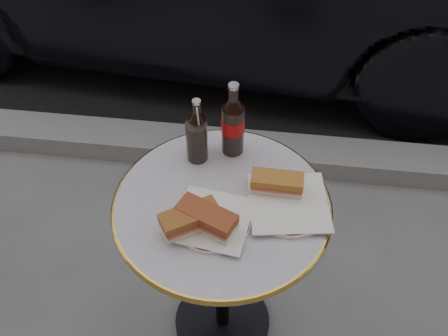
# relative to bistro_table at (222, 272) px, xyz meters

# --- Properties ---
(ground) EXTENTS (80.00, 80.00, 0.00)m
(ground) POSITION_rel_bistro_table_xyz_m (0.00, 0.00, -0.37)
(ground) COLOR slate
(ground) RESTS_ON ground
(curb) EXTENTS (40.00, 0.20, 0.12)m
(curb) POSITION_rel_bistro_table_xyz_m (0.00, 0.90, -0.32)
(curb) COLOR gray
(curb) RESTS_ON ground
(bistro_table) EXTENTS (0.62, 0.62, 0.73)m
(bistro_table) POSITION_rel_bistro_table_xyz_m (0.00, 0.00, 0.00)
(bistro_table) COLOR #BAB2C4
(bistro_table) RESTS_ON ground
(plate_left) EXTENTS (0.26, 0.26, 0.01)m
(plate_left) POSITION_rel_bistro_table_xyz_m (-0.02, -0.07, 0.37)
(plate_left) COLOR white
(plate_left) RESTS_ON bistro_table
(plate_right) EXTENTS (0.23, 0.23, 0.01)m
(plate_right) POSITION_rel_bistro_table_xyz_m (0.19, 0.01, 0.37)
(plate_right) COLOR white
(plate_right) RESTS_ON bistro_table
(sandwich_left_a) EXTENTS (0.17, 0.15, 0.05)m
(sandwich_left_a) POSITION_rel_bistro_table_xyz_m (-0.07, -0.10, 0.40)
(sandwich_left_a) COLOR brown
(sandwich_left_a) RESTS_ON plate_left
(sandwich_left_b) EXTENTS (0.18, 0.13, 0.06)m
(sandwich_left_b) POSITION_rel_bistro_table_xyz_m (-0.03, -0.09, 0.41)
(sandwich_left_b) COLOR brown
(sandwich_left_b) RESTS_ON plate_left
(sandwich_right) EXTENTS (0.15, 0.07, 0.05)m
(sandwich_right) POSITION_rel_bistro_table_xyz_m (0.15, 0.05, 0.40)
(sandwich_right) COLOR #AA692B
(sandwich_right) RESTS_ON plate_right
(cola_bottle_left) EXTENTS (0.06, 0.06, 0.21)m
(cola_bottle_left) POSITION_rel_bistro_table_xyz_m (-0.09, 0.19, 0.47)
(cola_bottle_left) COLOR black
(cola_bottle_left) RESTS_ON bistro_table
(cola_bottle_right) EXTENTS (0.08, 0.08, 0.25)m
(cola_bottle_right) POSITION_rel_bistro_table_xyz_m (0.01, 0.21, 0.49)
(cola_bottle_right) COLOR black
(cola_bottle_right) RESTS_ON bistro_table
(cola_glass) EXTENTS (0.07, 0.07, 0.13)m
(cola_glass) POSITION_rel_bistro_table_xyz_m (-0.10, 0.17, 0.43)
(cola_glass) COLOR black
(cola_glass) RESTS_ON bistro_table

